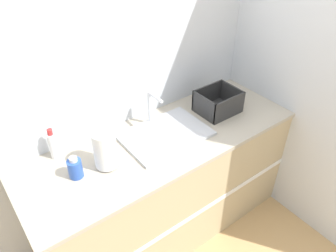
# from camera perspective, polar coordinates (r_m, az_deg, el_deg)

# --- Properties ---
(wall_back) EXTENTS (4.35, 0.06, 2.60)m
(wall_back) POSITION_cam_1_polar(r_m,az_deg,el_deg) (2.28, -6.33, 9.74)
(wall_back) COLOR silver
(wall_back) RESTS_ON ground_plane
(wall_right) EXTENTS (0.06, 2.67, 2.60)m
(wall_right) POSITION_cam_1_polar(r_m,az_deg,el_deg) (2.66, 17.35, 12.32)
(wall_right) COLOR silver
(wall_right) RESTS_ON ground_plane
(counter_cabinet) EXTENTS (1.98, 0.69, 0.93)m
(counter_cabinet) POSITION_cam_1_polar(r_m,az_deg,el_deg) (2.53, -0.67, -10.51)
(counter_cabinet) COLOR tan
(counter_cabinet) RESTS_ON ground_plane
(sink) EXTENTS (0.58, 0.41, 0.27)m
(sink) POSITION_cam_1_polar(r_m,az_deg,el_deg) (2.24, -0.59, -1.24)
(sink) COLOR silver
(sink) RESTS_ON counter_cabinet
(paper_towel_roll) EXTENTS (0.14, 0.14, 0.25)m
(paper_towel_roll) POSITION_cam_1_polar(r_m,az_deg,el_deg) (1.96, -10.92, -4.02)
(paper_towel_roll) COLOR #4C4C51
(paper_towel_roll) RESTS_ON counter_cabinet
(dish_rack) EXTENTS (0.30, 0.25, 0.17)m
(dish_rack) POSITION_cam_1_polar(r_m,az_deg,el_deg) (2.49, 8.67, 3.88)
(dish_rack) COLOR #2D2D2D
(dish_rack) RESTS_ON counter_cabinet
(bottle_blue) EXTENTS (0.08, 0.08, 0.14)m
(bottle_blue) POSITION_cam_1_polar(r_m,az_deg,el_deg) (1.98, -15.87, -7.06)
(bottle_blue) COLOR #2D56B7
(bottle_blue) RESTS_ON counter_cabinet
(bottle_white_spray) EXTENTS (0.06, 0.06, 0.21)m
(bottle_white_spray) POSITION_cam_1_polar(r_m,az_deg,el_deg) (2.13, -19.36, -3.15)
(bottle_white_spray) COLOR white
(bottle_white_spray) RESTS_ON counter_cabinet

